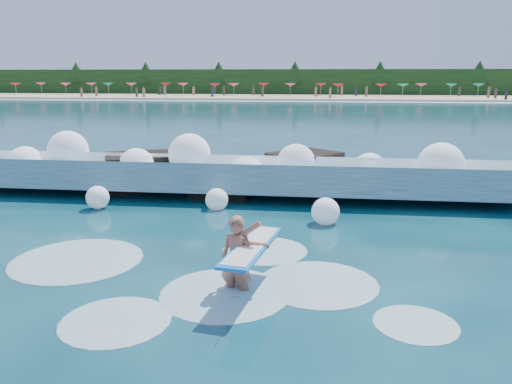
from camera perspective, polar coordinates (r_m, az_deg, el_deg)
ground at (r=10.84m, az=-9.35°, el=-8.37°), size 200.00×200.00×0.00m
beach at (r=87.77m, az=5.43°, el=10.73°), size 140.00×20.00×0.40m
wet_band at (r=76.80m, az=5.14°, el=10.27°), size 140.00×5.00×0.08m
treeline at (r=97.70m, az=5.67°, el=12.33°), size 140.00×4.00×5.00m
breaking_wave at (r=17.06m, az=-4.34°, el=1.75°), size 19.05×2.92×1.64m
rock_cluster at (r=17.62m, az=-4.56°, el=1.85°), size 8.73×3.50×1.55m
surfer_with_board at (r=9.31m, az=-1.81°, el=-7.62°), size 1.11×2.94×1.76m
wave_spray at (r=16.78m, az=-4.41°, el=3.20°), size 15.52×4.54×2.13m
surf_foam at (r=10.28m, az=-7.57°, el=-9.55°), size 9.00×5.62×0.14m
beach_umbrellas at (r=90.23m, az=5.51°, el=12.10°), size 110.28×6.93×0.50m
beachgoers at (r=84.54m, az=6.11°, el=11.24°), size 105.99×13.27×1.93m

